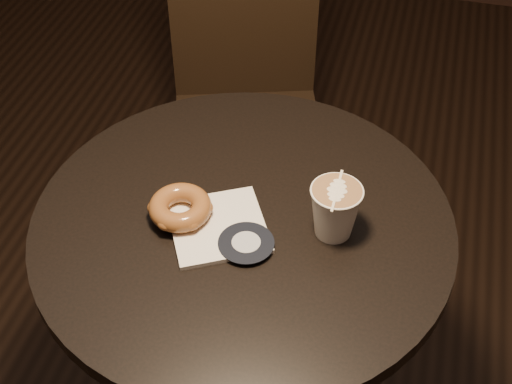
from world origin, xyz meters
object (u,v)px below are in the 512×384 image
doughnut (180,207)px  latte_cup (335,211)px  pastry_bag (218,226)px  cafe_table (244,293)px  chair (246,80)px

doughnut → latte_cup: latte_cup is taller
pastry_bag → doughnut: bearing=145.9°
pastry_bag → doughnut: size_ratio=1.45×
pastry_bag → cafe_table: bearing=16.3°
doughnut → latte_cup: (0.25, 0.03, 0.02)m
chair → doughnut: chair is taller
latte_cup → cafe_table: bearing=-177.2°
chair → doughnut: 0.76m
chair → doughnut: size_ratio=9.16×
doughnut → chair: bearing=96.7°
cafe_table → doughnut: (-0.10, -0.03, 0.22)m
chair → latte_cup: bearing=-82.0°
pastry_bag → latte_cup: bearing=-16.1°
cafe_table → doughnut: 0.25m
cafe_table → doughnut: size_ratio=7.25×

